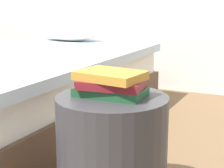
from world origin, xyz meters
TOP-DOWN VIEW (x-y plane):
  - bed at (-1.13, 0.70)m, footprint 1.57×2.03m
  - side_table at (0.00, 0.00)m, footprint 0.44×0.44m
  - book_forest at (-0.01, 0.01)m, footprint 0.27×0.16m
  - book_maroon at (0.00, -0.00)m, footprint 0.25×0.19m
  - book_ochre at (-0.01, 0.00)m, footprint 0.26×0.20m

SIDE VIEW (x-z plane):
  - side_table at x=0.00m, z-range 0.00..0.45m
  - bed at x=-1.13m, z-range -0.08..0.54m
  - book_forest at x=-0.01m, z-range 0.45..0.48m
  - book_maroon at x=0.00m, z-range 0.48..0.51m
  - book_ochre at x=-0.01m, z-range 0.51..0.55m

